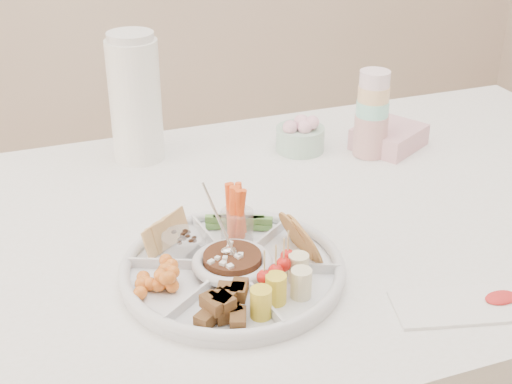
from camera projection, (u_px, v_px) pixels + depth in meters
name	position (u px, v px, depth m)	size (l,w,h in m)	color
dining_table	(335.00, 349.00, 1.64)	(1.52, 1.02, 0.76)	white
party_tray	(232.00, 266.00, 1.22)	(0.38, 0.38, 0.04)	white
bean_dip	(232.00, 263.00, 1.21)	(0.10, 0.10, 0.04)	#441A10
tortillas	(299.00, 238.00, 1.26)	(0.11, 0.11, 0.07)	#B06E3A
carrot_cucumber	(238.00, 208.00, 1.31)	(0.12, 0.12, 0.11)	#FC561A
pita_raisins	(173.00, 234.00, 1.27)	(0.11, 0.11, 0.06)	tan
cherries	(160.00, 279.00, 1.16)	(0.10, 0.10, 0.04)	orange
granola_chunks	(225.00, 306.00, 1.10)	(0.11, 0.11, 0.05)	#472F1E
banana_tomato	(299.00, 272.00, 1.14)	(0.11, 0.11, 0.09)	#D2C155
cup_stack	(372.00, 112.00, 1.63)	(0.08, 0.08, 0.21)	#ADC8A4
thermos	(135.00, 96.00, 1.59)	(0.12, 0.12, 0.30)	white
flower_bowl	(300.00, 133.00, 1.68)	(0.11, 0.11, 0.09)	silver
napkin_stack	(389.00, 137.00, 1.71)	(0.15, 0.13, 0.05)	#E5AAB5
placemat	(485.00, 304.00, 1.15)	(0.30, 0.10, 0.01)	silver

